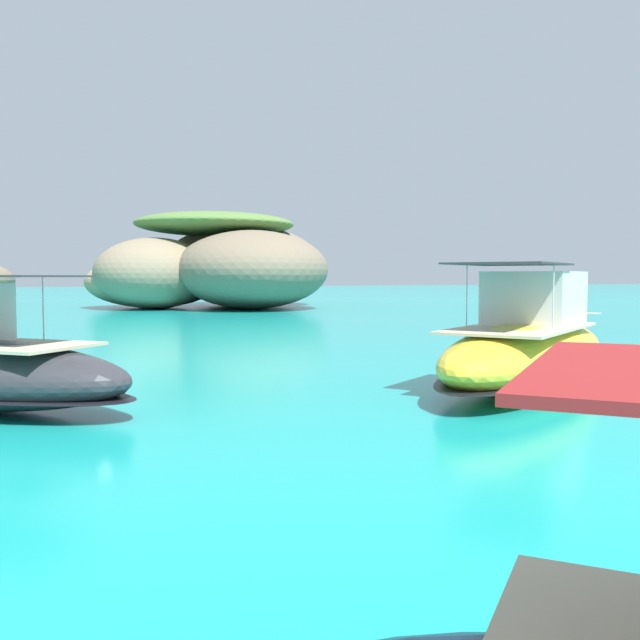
% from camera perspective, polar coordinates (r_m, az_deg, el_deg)
% --- Properties ---
extents(islet_large, '(25.76, 26.31, 8.47)m').
position_cam_1_polar(islet_large, '(63.31, -8.14, 4.41)').
color(islet_large, '#756651').
rests_on(islet_large, ground).
extents(motorboat_yellow, '(9.54, 8.02, 3.03)m').
position_cam_1_polar(motorboat_yellow, '(18.05, 16.80, -2.16)').
color(motorboat_yellow, yellow).
rests_on(motorboat_yellow, ground).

